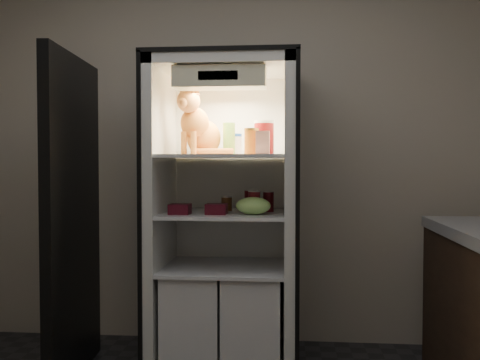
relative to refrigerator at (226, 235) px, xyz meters
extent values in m
plane|color=#BCB19D|center=(0.00, 0.42, 0.56)|extent=(3.60, 0.00, 3.60)
cube|color=white|center=(0.00, 0.29, 0.13)|extent=(0.85, 0.06, 1.85)
cube|color=white|center=(-0.40, -0.03, 0.13)|extent=(0.06, 0.70, 1.85)
cube|color=white|center=(0.40, -0.03, 0.13)|extent=(0.06, 0.70, 1.85)
cube|color=white|center=(0.00, -0.03, 1.03)|extent=(0.85, 0.70, 0.06)
cube|color=white|center=(0.00, -0.03, -0.76)|extent=(0.85, 0.70, 0.06)
cube|color=black|center=(-0.44, -0.03, 0.13)|extent=(0.02, 0.72, 1.87)
cube|color=black|center=(0.44, -0.03, 0.13)|extent=(0.02, 0.72, 1.87)
cube|color=black|center=(0.00, -0.03, 1.07)|extent=(0.90, 0.72, 0.02)
cube|color=white|center=(0.00, -0.06, 0.49)|extent=(0.73, 0.62, 0.02)
cube|color=white|center=(0.00, -0.06, 0.14)|extent=(0.73, 0.62, 0.02)
cube|color=white|center=(-0.18, -0.06, -0.44)|extent=(0.34, 0.58, 0.48)
cube|color=white|center=(0.18, -0.06, -0.44)|extent=(0.34, 0.58, 0.48)
cube|color=white|center=(0.00, -0.06, -0.19)|extent=(0.73, 0.62, 0.02)
cube|color=#F7F1CA|center=(0.00, -0.27, 0.93)|extent=(0.52, 0.18, 0.12)
cube|color=black|center=(0.00, -0.36, 0.93)|extent=(0.22, 0.01, 0.05)
cube|color=black|center=(-0.85, -0.32, 0.13)|extent=(0.13, 0.87, 1.85)
cube|color=white|center=(-0.85, -0.38, -0.24)|extent=(0.11, 0.64, 0.12)
cube|color=white|center=(-0.85, -0.38, 0.26)|extent=(0.11, 0.64, 0.12)
ellipsoid|color=orange|center=(-0.14, 0.05, 0.61)|extent=(0.30, 0.33, 0.22)
ellipsoid|color=orange|center=(-0.18, -0.05, 0.69)|extent=(0.22, 0.21, 0.19)
sphere|color=#C46126|center=(-0.21, -0.12, 0.82)|extent=(0.18, 0.18, 0.14)
sphere|color=#C46126|center=(-0.23, -0.17, 0.80)|extent=(0.08, 0.08, 0.06)
cone|color=#C46126|center=(-0.25, -0.09, 0.89)|extent=(0.07, 0.07, 0.06)
cone|color=#C46126|center=(-0.17, -0.12, 0.89)|extent=(0.07, 0.07, 0.06)
cylinder|color=orange|center=(-0.24, -0.10, 0.57)|extent=(0.04, 0.04, 0.14)
cylinder|color=orange|center=(-0.18, -0.13, 0.57)|extent=(0.04, 0.04, 0.14)
cylinder|color=orange|center=(-0.07, -0.09, 0.52)|extent=(0.26, 0.05, 0.04)
cylinder|color=#258931|center=(0.02, 0.01, 0.59)|extent=(0.07, 0.07, 0.18)
cylinder|color=#258931|center=(0.02, 0.01, 0.69)|extent=(0.08, 0.08, 0.02)
cylinder|color=white|center=(0.04, 0.09, 0.56)|extent=(0.09, 0.09, 0.12)
cylinder|color=blue|center=(0.04, 0.09, 0.62)|extent=(0.10, 0.10, 0.02)
cylinder|color=maroon|center=(0.17, -0.11, 0.57)|extent=(0.09, 0.09, 0.14)
cylinder|color=#AE7C2E|center=(0.17, -0.11, 0.65)|extent=(0.09, 0.09, 0.02)
cylinder|color=maroon|center=(0.24, -0.02, 0.59)|extent=(0.12, 0.12, 0.19)
cylinder|color=white|center=(0.24, -0.02, 0.70)|extent=(0.12, 0.12, 0.02)
cube|color=silver|center=(0.24, -0.21, 0.56)|extent=(0.08, 0.08, 0.13)
cylinder|color=black|center=(0.15, 0.01, 0.21)|extent=(0.07, 0.07, 0.13)
cylinder|color=#B2B2B2|center=(0.15, 0.01, 0.28)|extent=(0.07, 0.07, 0.00)
cylinder|color=black|center=(0.26, 0.00, 0.21)|extent=(0.07, 0.07, 0.12)
cylinder|color=#B2B2B2|center=(0.26, 0.00, 0.27)|extent=(0.07, 0.07, 0.00)
cylinder|color=black|center=(0.19, -0.13, 0.21)|extent=(0.07, 0.07, 0.13)
cylinder|color=#B2B2B2|center=(0.19, -0.13, 0.28)|extent=(0.07, 0.07, 0.00)
cylinder|color=brown|center=(0.00, 0.04, 0.19)|extent=(0.07, 0.07, 0.08)
cylinder|color=#B2B2B2|center=(0.00, 0.04, 0.24)|extent=(0.07, 0.07, 0.01)
ellipsoid|color=#9BD663|center=(0.18, -0.19, 0.20)|extent=(0.20, 0.15, 0.10)
cube|color=#500D1C|center=(-0.25, -0.21, 0.18)|extent=(0.12, 0.12, 0.06)
cube|color=#500D1C|center=(-0.03, -0.19, 0.18)|extent=(0.12, 0.12, 0.06)
camera|label=1|loc=(0.39, -3.28, 0.46)|focal=40.00mm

